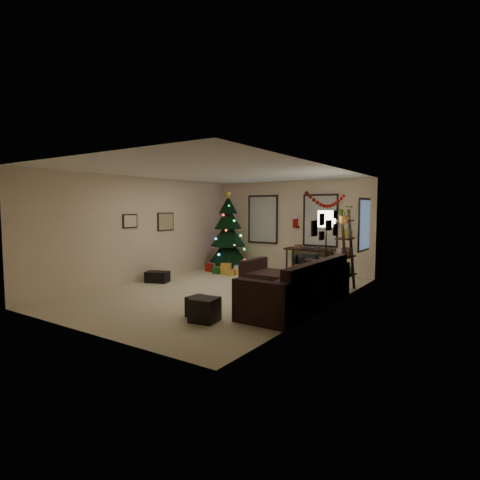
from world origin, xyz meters
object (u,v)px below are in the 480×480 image
Objects in this scene: sofa at (292,288)px; desk at (309,252)px; christmas_tree at (228,237)px; desk_chair at (307,267)px; bookshelf at (347,251)px.

sofa reaches higher than desk.
desk is at bearing 11.75° from christmas_tree.
desk is 2.13× the size of desk_chair.
christmas_tree is 0.81× the size of sofa.
sofa is (3.55, -2.76, -0.72)m from christmas_tree.
desk is at bearing 86.11° from desk_chair.
bookshelf reaches higher than desk.
bookshelf is (0.50, 1.82, 0.60)m from sofa.
desk is 0.76m from desk_chair.
bookshelf is at bearing -42.73° from desk.
christmas_tree is at bearing 154.67° from desk_chair.
sofa is 1.63× the size of bookshelf.
desk is at bearing 137.27° from bookshelf.
sofa is 1.98m from bookshelf.
christmas_tree is 3.77× the size of desk_chair.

